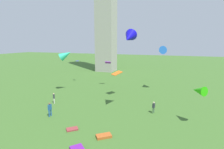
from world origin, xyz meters
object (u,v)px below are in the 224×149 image
(person_1, at_px, (50,109))
(kite_flying_5, at_px, (77,61))
(kite_flying_3, at_px, (199,91))
(kite_flying_6, at_px, (129,37))
(kite_bundle_1, at_px, (104,136))
(kite_flying_2, at_px, (108,62))
(kite_flying_4, at_px, (66,55))
(person_2, at_px, (154,107))
(kite_flying_1, at_px, (161,51))
(person_0, at_px, (54,97))
(kite_flying_0, at_px, (117,73))
(kite_bundle_0, at_px, (72,129))

(person_1, relative_size, kite_flying_5, 1.85)
(kite_flying_3, xyz_separation_m, kite_flying_5, (-23.77, 14.06, 1.00))
(kite_flying_6, xyz_separation_m, kite_bundle_1, (-0.75, -6.32, -9.65))
(kite_flying_2, xyz_separation_m, kite_flying_4, (-5.64, -6.59, 1.92))
(person_2, distance_m, kite_flying_5, 23.01)
(kite_flying_1, bearing_deg, kite_flying_3, 87.34)
(kite_flying_1, distance_m, kite_flying_2, 10.82)
(kite_flying_4, xyz_separation_m, kite_flying_6, (13.36, -6.18, 2.83))
(kite_flying_2, height_order, kite_flying_4, kite_flying_4)
(kite_flying_4, bearing_deg, person_0, 175.63)
(person_0, distance_m, kite_bundle_1, 12.68)
(person_1, distance_m, kite_flying_3, 17.72)
(kite_flying_2, bearing_deg, kite_flying_1, -14.78)
(kite_flying_0, relative_size, kite_flying_5, 2.08)
(kite_flying_2, height_order, kite_flying_6, kite_flying_6)
(person_0, height_order, kite_bundle_1, person_0)
(person_0, bearing_deg, person_2, 52.58)
(kite_flying_1, bearing_deg, kite_bundle_0, 45.14)
(person_1, relative_size, kite_flying_4, 0.63)
(person_1, relative_size, kite_flying_0, 0.89)
(kite_bundle_0, bearing_deg, kite_flying_3, 25.44)
(kite_flying_3, bearing_deg, kite_flying_0, -74.06)
(person_2, bearing_deg, kite_flying_6, -48.11)
(person_2, height_order, kite_flying_1, kite_flying_1)
(person_0, xyz_separation_m, kite_bundle_0, (7.15, -6.20, -0.83))
(person_1, height_order, kite_flying_0, kite_flying_0)
(kite_bundle_0, relative_size, kite_bundle_1, 0.81)
(person_1, height_order, kite_flying_1, kite_flying_1)
(kite_flying_2, relative_size, kite_bundle_0, 1.10)
(kite_flying_1, bearing_deg, kite_flying_4, -0.70)
(kite_flying_4, height_order, kite_bundle_0, kite_flying_4)
(kite_flying_2, bearing_deg, kite_flying_4, -147.55)
(person_2, relative_size, kite_flying_5, 1.62)
(kite_flying_0, distance_m, kite_bundle_1, 14.09)
(kite_flying_3, bearing_deg, kite_flying_1, -111.89)
(kite_flying_3, bearing_deg, person_0, -44.06)
(person_1, distance_m, kite_flying_6, 13.20)
(person_0, relative_size, kite_flying_1, 0.58)
(person_2, height_order, kite_flying_4, kite_flying_4)
(kite_flying_0, distance_m, kite_flying_2, 7.16)
(person_0, xyz_separation_m, person_2, (14.78, 1.29, -0.01))
(kite_flying_4, xyz_separation_m, kite_bundle_1, (12.60, -12.50, -6.83))
(kite_flying_3, relative_size, kite_flying_5, 1.95)
(person_2, height_order, kite_bundle_0, person_2)
(person_0, relative_size, kite_flying_5, 1.64)
(kite_flying_5, distance_m, kite_bundle_0, 23.47)
(kite_flying_2, relative_size, kite_flying_4, 0.46)
(kite_flying_6, bearing_deg, kite_flying_2, 123.27)
(kite_flying_4, relative_size, kite_bundle_1, 1.93)
(person_0, distance_m, person_1, 4.95)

